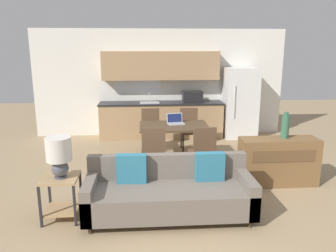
# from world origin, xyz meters

# --- Properties ---
(ground_plane) EXTENTS (20.00, 20.00, 0.00)m
(ground_plane) POSITION_xyz_m (0.00, 0.00, 0.00)
(ground_plane) COLOR #9E8460
(wall_back) EXTENTS (6.40, 0.07, 2.70)m
(wall_back) POSITION_xyz_m (-0.01, 4.63, 1.35)
(wall_back) COLOR silver
(wall_back) RESTS_ON ground_plane
(kitchen_counter) EXTENTS (3.10, 0.65, 2.15)m
(kitchen_counter) POSITION_xyz_m (0.02, 4.33, 0.84)
(kitchen_counter) COLOR tan
(kitchen_counter) RESTS_ON ground_plane
(refrigerator) EXTENTS (0.80, 0.75, 1.75)m
(refrigerator) POSITION_xyz_m (1.99, 4.22, 0.88)
(refrigerator) COLOR white
(refrigerator) RESTS_ON ground_plane
(dining_table) EXTENTS (1.33, 0.89, 0.75)m
(dining_table) POSITION_xyz_m (0.15, 2.38, 0.68)
(dining_table) COLOR brown
(dining_table) RESTS_ON ground_plane
(couch) EXTENTS (2.20, 0.80, 0.83)m
(couch) POSITION_xyz_m (-0.11, 0.25, 0.33)
(couch) COLOR #3D2D1E
(couch) RESTS_ON ground_plane
(side_table) EXTENTS (0.47, 0.47, 0.59)m
(side_table) POSITION_xyz_m (-1.54, 0.26, 0.39)
(side_table) COLOR tan
(side_table) RESTS_ON ground_plane
(table_lamp) EXTENTS (0.32, 0.32, 0.54)m
(table_lamp) POSITION_xyz_m (-1.52, 0.23, 0.91)
(table_lamp) COLOR #4C515B
(table_lamp) RESTS_ON side_table
(credenza) EXTENTS (1.28, 0.42, 0.78)m
(credenza) POSITION_xyz_m (1.78, 1.17, 0.39)
(credenza) COLOR brown
(credenza) RESTS_ON ground_plane
(vase) EXTENTS (0.13, 0.13, 0.43)m
(vase) POSITION_xyz_m (1.86, 1.21, 0.99)
(vase) COLOR #336047
(vase) RESTS_ON credenza
(dining_chair_near_right) EXTENTS (0.46, 0.46, 0.92)m
(dining_chair_near_right) POSITION_xyz_m (0.58, 1.57, 0.50)
(dining_chair_near_right) COLOR brown
(dining_chair_near_right) RESTS_ON ground_plane
(dining_chair_far_left) EXTENTS (0.45, 0.45, 0.92)m
(dining_chair_far_left) POSITION_xyz_m (-0.29, 3.22, 0.50)
(dining_chair_far_left) COLOR brown
(dining_chair_far_left) RESTS_ON ground_plane
(dining_chair_near_left) EXTENTS (0.42, 0.42, 0.92)m
(dining_chair_near_left) POSITION_xyz_m (-0.28, 1.59, 0.50)
(dining_chair_near_left) COLOR brown
(dining_chair_near_left) RESTS_ON ground_plane
(dining_chair_far_right) EXTENTS (0.42, 0.42, 0.92)m
(dining_chair_far_right) POSITION_xyz_m (0.57, 3.22, 0.50)
(dining_chair_far_right) COLOR brown
(dining_chair_far_right) RESTS_ON ground_plane
(laptop) EXTENTS (0.36, 0.31, 0.20)m
(laptop) POSITION_xyz_m (0.19, 2.53, 0.80)
(laptop) COLOR #B7BABC
(laptop) RESTS_ON dining_table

